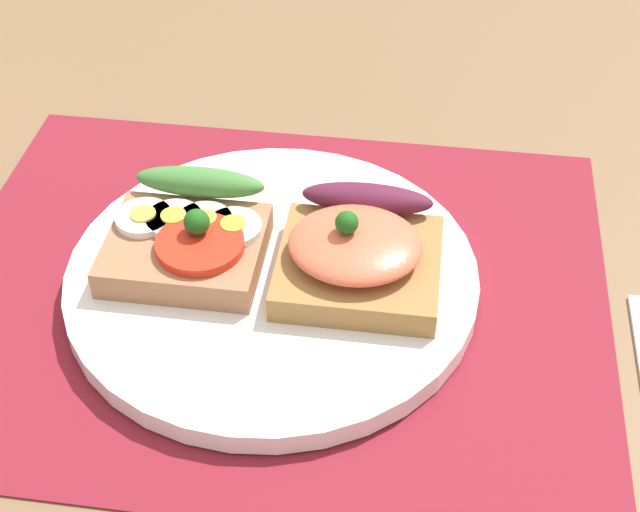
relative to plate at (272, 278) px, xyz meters
The scene contains 5 objects.
ground_plane 2.61cm from the plate, ahead, with size 120.00×90.00×3.20cm, color brown.
placemat 0.86cm from the plate, ahead, with size 41.71×33.54×0.30cm, color maroon.
plate is the anchor object (origin of this frame).
sandwich_egg_tomato 5.76cm from the plate, behind, with size 9.54×9.57×4.12cm.
sandwich_salmon 5.82cm from the plate, ahead, with size 9.74×10.40×5.03cm.
Camera 1 is at (8.69, -40.48, 40.53)cm, focal length 51.58 mm.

